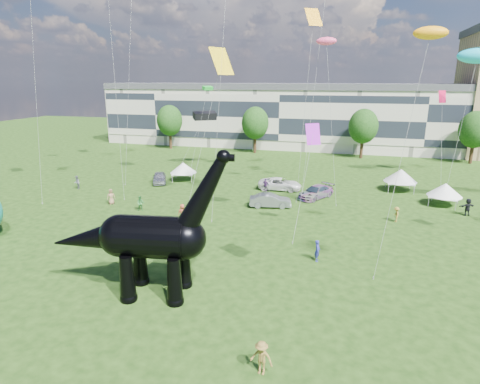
# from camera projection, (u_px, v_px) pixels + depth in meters

# --- Properties ---
(ground) EXTENTS (220.00, 220.00, 0.00)m
(ground) POSITION_uv_depth(u_px,v_px,m) (240.00, 299.00, 26.47)
(ground) COLOR #16330C
(ground) RESTS_ON ground
(terrace_row) EXTENTS (78.00, 11.00, 12.00)m
(terrace_row) POSITION_uv_depth(u_px,v_px,m) (284.00, 118.00, 84.32)
(terrace_row) COLOR beige
(terrace_row) RESTS_ON ground
(tree_far_left) EXTENTS (5.20, 5.20, 9.44)m
(tree_far_left) POSITION_uv_depth(u_px,v_px,m) (169.00, 118.00, 81.69)
(tree_far_left) COLOR #382314
(tree_far_left) RESTS_ON ground
(tree_mid_left) EXTENTS (5.20, 5.20, 9.44)m
(tree_mid_left) POSITION_uv_depth(u_px,v_px,m) (255.00, 120.00, 76.96)
(tree_mid_left) COLOR #382314
(tree_mid_left) RESTS_ON ground
(tree_mid_right) EXTENTS (5.20, 5.20, 9.44)m
(tree_mid_right) POSITION_uv_depth(u_px,v_px,m) (364.00, 123.00, 71.71)
(tree_mid_right) COLOR #382314
(tree_mid_right) RESTS_ON ground
(tree_far_right) EXTENTS (5.20, 5.20, 9.44)m
(tree_far_right) POSITION_uv_depth(u_px,v_px,m) (476.00, 127.00, 66.98)
(tree_far_right) COLOR #382314
(tree_far_right) RESTS_ON ground
(dinosaur_sculpture) EXTENTS (12.69, 4.18, 10.33)m
(dinosaur_sculpture) POSITION_uv_depth(u_px,v_px,m) (146.00, 239.00, 26.24)
(dinosaur_sculpture) COLOR black
(dinosaur_sculpture) RESTS_ON ground
(car_silver) EXTENTS (3.50, 4.78, 1.51)m
(car_silver) POSITION_uv_depth(u_px,v_px,m) (159.00, 178.00, 55.74)
(car_silver) COLOR silver
(car_silver) RESTS_ON ground
(car_grey) EXTENTS (4.93, 2.62, 1.55)m
(car_grey) POSITION_uv_depth(u_px,v_px,m) (270.00, 201.00, 45.21)
(car_grey) COLOR gray
(car_grey) RESTS_ON ground
(car_white) EXTENTS (5.65, 2.69, 1.56)m
(car_white) POSITION_uv_depth(u_px,v_px,m) (280.00, 184.00, 52.30)
(car_white) COLOR white
(car_white) RESTS_ON ground
(car_dark) EXTENTS (4.57, 5.64, 1.54)m
(car_dark) POSITION_uv_depth(u_px,v_px,m) (316.00, 192.00, 48.61)
(car_dark) COLOR #595960
(car_dark) RESTS_ON ground
(gazebo_near) EXTENTS (4.68, 4.68, 2.62)m
(gazebo_near) POSITION_uv_depth(u_px,v_px,m) (445.00, 190.00, 45.55)
(gazebo_near) COLOR white
(gazebo_near) RESTS_ON ground
(gazebo_far) EXTENTS (4.31, 4.31, 2.88)m
(gazebo_far) POSITION_uv_depth(u_px,v_px,m) (401.00, 176.00, 51.45)
(gazebo_far) COLOR silver
(gazebo_far) RESTS_ON ground
(gazebo_left) EXTENTS (4.51, 4.51, 2.59)m
(gazebo_left) POSITION_uv_depth(u_px,v_px,m) (183.00, 168.00, 56.87)
(gazebo_left) COLOR silver
(gazebo_left) RESTS_ON ground
(visitors) EXTENTS (54.00, 40.20, 1.89)m
(visitors) POSITION_uv_depth(u_px,v_px,m) (270.00, 212.00, 40.84)
(visitors) COLOR #522D65
(visitors) RESTS_ON ground
(kites) EXTENTS (62.71, 49.53, 28.49)m
(kites) POSITION_uv_depth(u_px,v_px,m) (446.00, 5.00, 40.45)
(kites) COLOR red
(kites) RESTS_ON ground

